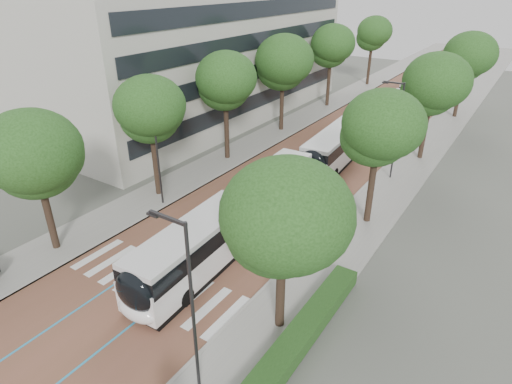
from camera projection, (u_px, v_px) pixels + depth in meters
ground at (140, 291)px, 23.39m from camera, size 160.00×160.00×0.00m
road at (382, 115)px, 53.18m from camera, size 11.00×140.00×0.02m
sidewalk_left at (327, 106)px, 56.85m from camera, size 4.00×140.00×0.12m
sidewalk_right at (445, 125)px, 49.47m from camera, size 4.00×140.00×0.12m
kerb_left at (340, 108)px, 55.91m from camera, size 0.20×140.00×0.14m
kerb_right at (428, 122)px, 50.40m from camera, size 0.20×140.00×0.14m
zebra_crossing at (156, 282)px, 24.03m from camera, size 10.55×3.60×0.01m
lane_line_left at (369, 113)px, 53.96m from camera, size 0.12×126.00×0.01m
lane_line_right at (395, 117)px, 52.39m from camera, size 0.12×126.00×0.01m
office_building at (196, 56)px, 50.68m from camera, size 18.11×40.00×14.00m
hedge at (284, 357)px, 18.68m from camera, size 1.20×14.00×0.80m
streetlight_near at (188, 298)px, 15.73m from camera, size 1.82×0.20×8.00m
streetlight_far at (396, 124)px, 34.35m from camera, size 1.82×0.20×8.00m
lamp_post_left at (157, 153)px, 30.50m from camera, size 0.14×0.14×8.00m
trees_left at (267, 72)px, 42.50m from camera, size 6.12×60.37×9.74m
trees_right at (417, 102)px, 33.80m from camera, size 5.90×47.83×9.42m
lead_bus at (232, 221)px, 26.91m from camera, size 3.46×18.50×3.20m
bus_queued_0 at (336, 147)px, 38.58m from camera, size 3.28×12.53×3.20m
bus_queued_1 at (387, 114)px, 47.80m from camera, size 2.77×12.45×3.20m
bus_queued_2 at (421, 90)px, 57.96m from camera, size 3.28×12.53×3.20m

